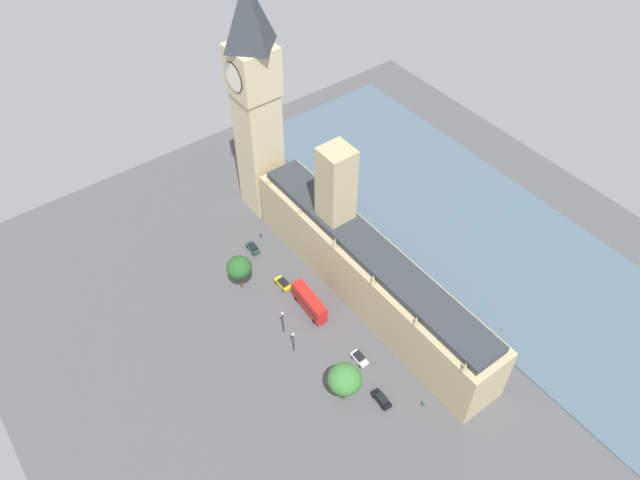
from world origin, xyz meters
The scene contains 16 objects.
ground_plane centered at (0.00, 0.00, 0.00)m, with size 146.87×146.87×0.00m, color #4C4C4F.
river_thames centered at (-36.49, 0.00, 0.12)m, with size 43.90×132.19×0.25m, color #475B6B.
parliament_building centered at (-1.99, -1.33, 8.70)m, with size 11.04×69.31×33.64m.
clock_tower centered at (-0.43, -40.11, 30.89)m, with size 9.61×9.61×59.65m.
car_dark_green_leading centered at (11.05, -27.46, 0.88)m, with size 1.97×4.21×1.74m.
car_yellow_cab_corner centered at (11.51, -14.03, 0.89)m, with size 1.99×4.42×1.74m.
double_decker_bus_midblock centered at (10.63, -5.01, 2.63)m, with size 3.18×10.63×4.75m.
car_white_kerbside centered at (10.23, 11.77, 0.88)m, with size 1.92×4.08×1.74m.
car_black_by_river_gate centered at (12.67, 21.61, 0.89)m, with size 2.02×4.61×1.74m.
pedestrian_under_trees centered at (6.74, 27.15, 0.71)m, with size 0.65×0.58×1.59m.
pedestrian_trailing centered at (7.15, -30.03, 0.71)m, with size 0.63×0.66×1.58m.
plane_tree_opposite_hall centered at (18.16, 16.68, 7.16)m, with size 6.64×6.64×10.01m.
plane_tree_near_tower centered at (19.20, -19.46, 6.64)m, with size 5.69×5.69×9.10m.
plane_tree_far_end centered at (18.38, 16.13, 5.83)m, with size 4.42×4.42×7.78m.
street_lamp_slot_10 centered at (19.58, 1.78, 4.32)m, with size 0.56×0.56×6.16m.
street_lamp_slot_11 centered at (18.62, -3.41, 4.77)m, with size 0.56×0.56×6.91m.
Camera 1 is at (58.72, 63.16, 109.59)m, focal length 34.85 mm.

